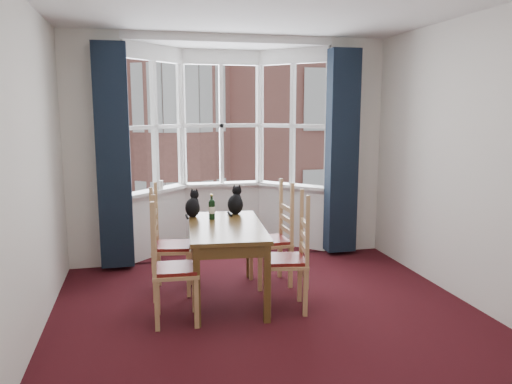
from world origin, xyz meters
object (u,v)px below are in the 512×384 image
object	(u,v)px
wine_bottle	(212,208)
candle_tall	(161,185)
chair_left_near	(165,272)
chair_right_near	(295,261)
cat_right	(235,203)
chair_left_far	(164,248)
cat_left	(193,206)
dining_table	(226,235)
chair_right_far	(278,241)

from	to	relation	value
wine_bottle	candle_tall	xyz separation A→B (m)	(-0.46, 1.46, 0.05)
chair_left_near	candle_tall	world-z (taller)	candle_tall
chair_right_near	candle_tall	bearing A→B (deg)	117.79
cat_right	candle_tall	size ratio (longest dim) A/B	2.86
chair_left_far	cat_left	world-z (taller)	cat_left
chair_right_near	wine_bottle	xyz separation A→B (m)	(-0.69, 0.71, 0.41)
chair_left_near	candle_tall	size ratio (longest dim) A/B	8.06
chair_left_far	candle_tall	distance (m)	1.48
cat_left	wine_bottle	xyz separation A→B (m)	(0.18, -0.18, 0.00)
dining_table	chair_left_near	distance (m)	0.78
chair_left_far	cat_left	bearing A→B (deg)	21.58
cat_right	wine_bottle	size ratio (longest dim) A/B	1.24
dining_table	chair_left_far	distance (m)	0.72
chair_left_near	cat_right	xyz separation A→B (m)	(0.82, 0.94, 0.42)
cat_left	chair_left_near	bearing A→B (deg)	-110.98
chair_left_far	cat_left	xyz separation A→B (m)	(0.32, 0.13, 0.41)
chair_left_near	chair_right_far	world-z (taller)	same
wine_bottle	chair_left_near	bearing A→B (deg)	-125.82
chair_left_near	chair_right_far	bearing A→B (deg)	30.98
chair_right_near	wine_bottle	distance (m)	1.07
chair_left_far	wine_bottle	world-z (taller)	wine_bottle
dining_table	wine_bottle	world-z (taller)	wine_bottle
dining_table	wine_bottle	xyz separation A→B (m)	(-0.10, 0.30, 0.22)
chair_left_far	chair_right_near	xyz separation A→B (m)	(1.19, -0.76, 0.00)
chair_left_near	chair_left_far	distance (m)	0.78
chair_right_far	chair_right_near	bearing A→B (deg)	-93.50
wine_bottle	candle_tall	size ratio (longest dim) A/B	2.30
chair_left_far	wine_bottle	bearing A→B (deg)	-5.72
cat_right	candle_tall	world-z (taller)	cat_right
dining_table	candle_tall	xyz separation A→B (m)	(-0.56, 1.76, 0.26)
chair_left_near	cat_left	world-z (taller)	cat_left
cat_left	cat_right	world-z (taller)	cat_right
chair_right_far	cat_right	distance (m)	0.63
cat_left	wine_bottle	world-z (taller)	cat_left
chair_right_near	cat_left	size ratio (longest dim) A/B	3.04
chair_right_near	cat_left	world-z (taller)	cat_left
chair_left_near	cat_left	size ratio (longest dim) A/B	3.04
chair_left_far	chair_right_far	size ratio (longest dim) A/B	1.00
chair_right_near	wine_bottle	world-z (taller)	wine_bottle
chair_left_far	cat_right	world-z (taller)	cat_right
chair_right_near	candle_tall	xyz separation A→B (m)	(-1.14, 2.17, 0.45)
chair_left_far	chair_right_near	world-z (taller)	same
cat_left	candle_tall	size ratio (longest dim) A/B	2.65
cat_left	candle_tall	bearing A→B (deg)	102.27
dining_table	chair_right_far	bearing A→B (deg)	27.26
chair_left_near	dining_table	bearing A→B (deg)	34.49
chair_left_far	chair_right_near	distance (m)	1.41
wine_bottle	cat_right	bearing A→B (deg)	36.05
dining_table	candle_tall	world-z (taller)	candle_tall
chair_right_far	cat_left	bearing A→B (deg)	170.37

